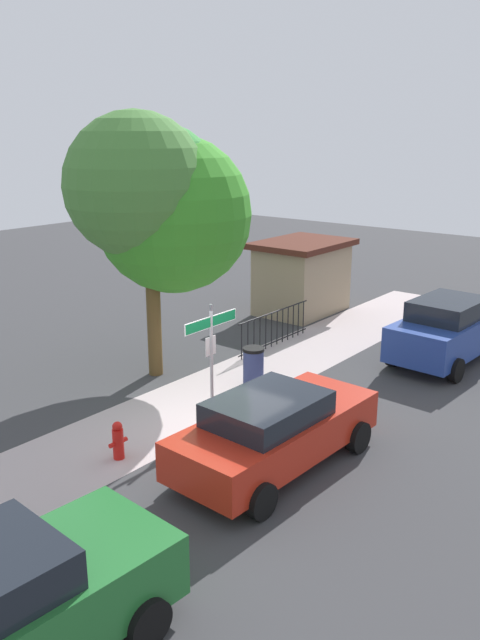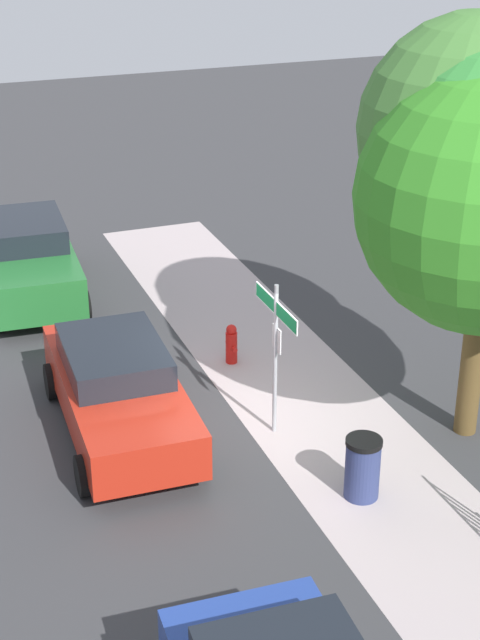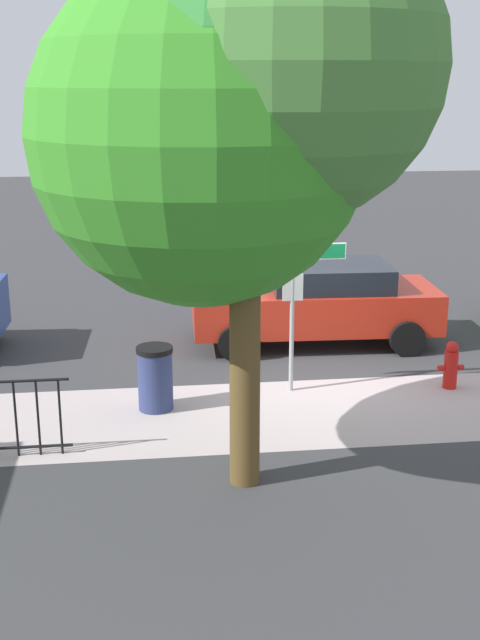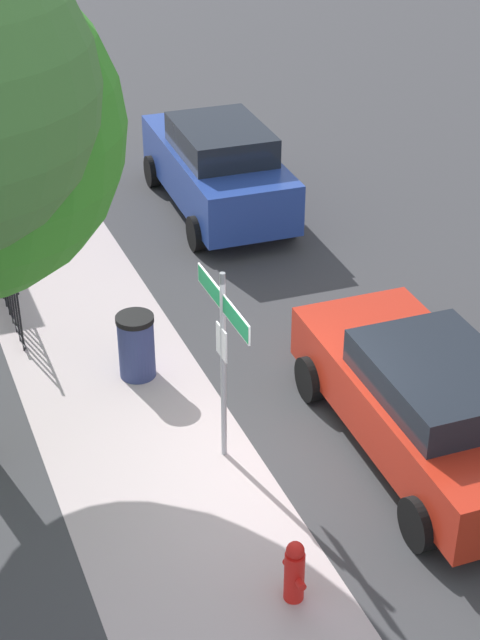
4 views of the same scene
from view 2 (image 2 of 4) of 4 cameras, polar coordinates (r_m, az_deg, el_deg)
The scene contains 7 objects.
ground_plane at distance 16.40m, azimuth 0.25°, elevation -6.19°, with size 60.00×60.00×0.00m, color #38383A.
sidewalk_strip at distance 15.35m, azimuth 7.58°, elevation -8.86°, with size 24.00×2.60×0.00m, color #B4A4A4.
street_sign at distance 15.38m, azimuth 2.11°, elevation -0.69°, with size 1.64×0.07×2.64m.
car_green at distance 21.36m, azimuth -12.26°, elevation 3.54°, with size 4.65×2.24×1.70m.
car_red at distance 15.98m, azimuth -7.15°, elevation -4.03°, with size 4.57×2.13×1.51m.
fire_hydrant at distance 18.22m, azimuth -0.51°, elevation -1.41°, with size 0.42×0.22×0.78m.
trash_bin at distance 14.56m, azimuth 7.19°, elevation -8.59°, with size 0.55×0.55×0.98m.
Camera 2 is at (13.06, -5.07, 8.53)m, focal length 54.58 mm.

